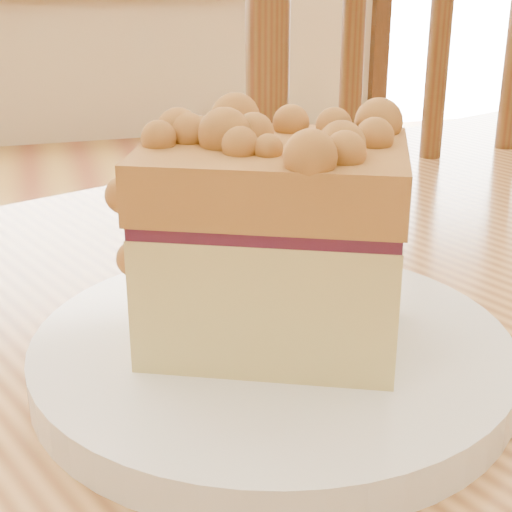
{
  "coord_description": "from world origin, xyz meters",
  "views": [
    {
      "loc": [
        -0.09,
        -0.13,
        0.96
      ],
      "look_at": [
        0.02,
        0.24,
        0.8
      ],
      "focal_mm": 55.0,
      "sensor_mm": 36.0,
      "label": 1
    }
  ],
  "objects_px": {
    "plate": "(272,355)",
    "cafe_table_main": "(446,486)",
    "cafe_chair_main": "(341,293)",
    "cake_slice": "(271,231)"
  },
  "relations": [
    {
      "from": "plate",
      "to": "cafe_table_main",
      "type": "bearing_deg",
      "value": 0.8
    },
    {
      "from": "cafe_table_main",
      "to": "cafe_chair_main",
      "type": "bearing_deg",
      "value": 53.02
    },
    {
      "from": "cafe_table_main",
      "to": "plate",
      "type": "xyz_separation_m",
      "value": [
        -0.11,
        -0.0,
        0.11
      ]
    },
    {
      "from": "cake_slice",
      "to": "cafe_table_main",
      "type": "bearing_deg",
      "value": 24.6
    },
    {
      "from": "plate",
      "to": "cake_slice",
      "type": "relative_size",
      "value": 1.6
    },
    {
      "from": "cafe_table_main",
      "to": "cafe_chair_main",
      "type": "xyz_separation_m",
      "value": [
        0.15,
        0.54,
        -0.13
      ]
    },
    {
      "from": "cafe_chair_main",
      "to": "cake_slice",
      "type": "relative_size",
      "value": 6.75
    },
    {
      "from": "plate",
      "to": "cake_slice",
      "type": "height_order",
      "value": "cake_slice"
    },
    {
      "from": "cafe_table_main",
      "to": "plate",
      "type": "distance_m",
      "value": 0.16
    },
    {
      "from": "cafe_table_main",
      "to": "plate",
      "type": "relative_size",
      "value": 5.69
    }
  ]
}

